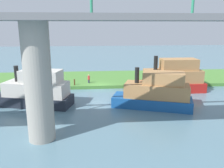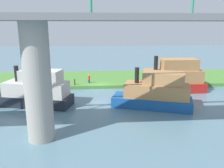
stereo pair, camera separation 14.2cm
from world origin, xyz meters
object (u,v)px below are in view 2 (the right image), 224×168
object	(u,v)px
person_on_bank	(89,79)
mooring_post	(75,82)
houseboat_blue	(171,78)
bridge_pylon	(38,83)
skiff_small	(155,93)
motorboat_red	(35,91)

from	to	relation	value
person_on_bank	mooring_post	distance (m)	2.55
person_on_bank	houseboat_blue	world-z (taller)	houseboat_blue
bridge_pylon	skiff_small	world-z (taller)	bridge_pylon
mooring_post	houseboat_blue	xyz separation A→B (m)	(-14.34, 2.72, 0.97)
bridge_pylon	skiff_small	distance (m)	14.02
person_on_bank	mooring_post	size ratio (longest dim) A/B	1.44
bridge_pylon	person_on_bank	size ratio (longest dim) A/B	7.05
motorboat_red	skiff_small	xyz separation A→B (m)	(-14.22, 1.88, -0.04)
mooring_post	motorboat_red	xyz separation A→B (m)	(4.13, 7.63, 0.80)
houseboat_blue	skiff_small	bearing A→B (deg)	57.94
mooring_post	motorboat_red	distance (m)	8.72
person_on_bank	houseboat_blue	distance (m)	12.82
motorboat_red	mooring_post	bearing A→B (deg)	-118.45
motorboat_red	houseboat_blue	distance (m)	19.12
person_on_bank	houseboat_blue	size ratio (longest dim) A/B	0.14
person_on_bank	motorboat_red	bearing A→B (deg)	54.65
bridge_pylon	houseboat_blue	bearing A→B (deg)	-138.87
skiff_small	motorboat_red	bearing A→B (deg)	-7.51
bridge_pylon	houseboat_blue	xyz separation A→B (m)	(-15.92, -13.90, -2.96)
motorboat_red	skiff_small	world-z (taller)	motorboat_red
person_on_bank	motorboat_red	distance (m)	10.95
bridge_pylon	motorboat_red	xyz separation A→B (m)	(2.56, -8.98, -3.12)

